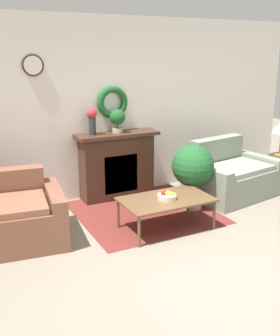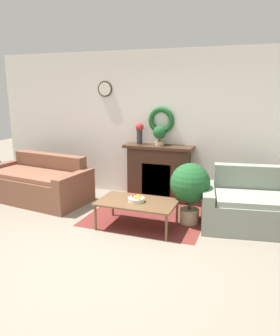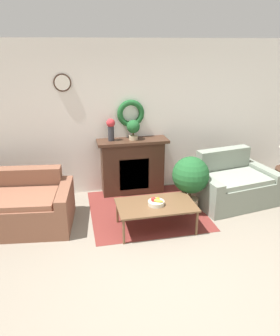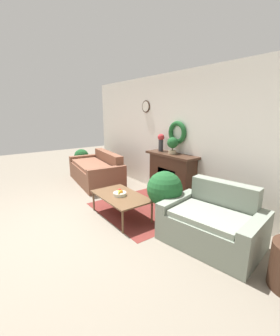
% 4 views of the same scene
% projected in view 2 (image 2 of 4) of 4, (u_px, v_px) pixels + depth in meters
% --- Properties ---
extents(ground_plane, '(16.00, 16.00, 0.00)m').
position_uv_depth(ground_plane, '(89.00, 265.00, 3.83)').
color(ground_plane, gray).
extents(floor_rug, '(1.85, 1.78, 0.01)m').
position_uv_depth(floor_rug, '(150.00, 213.00, 5.43)').
color(floor_rug, maroon).
rests_on(floor_rug, ground_plane).
extents(wall_back, '(6.80, 0.16, 2.70)m').
position_uv_depth(wall_back, '(159.00, 125.00, 6.05)').
color(wall_back, white).
rests_on(wall_back, ground_plane).
extents(fireplace, '(1.26, 0.41, 1.02)m').
position_uv_depth(fireplace, '(159.00, 172.00, 6.03)').
color(fireplace, '#42281C').
rests_on(fireplace, ground_plane).
extents(couch_left, '(2.02, 1.20, 0.81)m').
position_uv_depth(couch_left, '(38.00, 183.00, 6.05)').
color(couch_left, brown).
rests_on(couch_left, ground_plane).
extents(loveseat_right, '(1.48, 1.14, 0.87)m').
position_uv_depth(loveseat_right, '(248.00, 207.00, 4.87)').
color(loveseat_right, gray).
rests_on(loveseat_right, ground_plane).
extents(coffee_table, '(1.15, 0.68, 0.41)m').
position_uv_depth(coffee_table, '(137.00, 203.00, 4.80)').
color(coffee_table, brown).
rests_on(coffee_table, ground_plane).
extents(fruit_bowl, '(0.24, 0.24, 0.12)m').
position_uv_depth(fruit_bowl, '(136.00, 199.00, 4.77)').
color(fruit_bowl, beige).
rests_on(fruit_bowl, coffee_table).
extents(vase_on_mantel_left, '(0.15, 0.15, 0.39)m').
position_uv_depth(vase_on_mantel_left, '(140.00, 132.00, 5.99)').
color(vase_on_mantel_left, '#2D2D33').
rests_on(vase_on_mantel_left, fireplace).
extents(potted_plant_on_mantel, '(0.23, 0.23, 0.35)m').
position_uv_depth(potted_plant_on_mantel, '(160.00, 134.00, 5.85)').
color(potted_plant_on_mantel, tan).
rests_on(potted_plant_on_mantel, fireplace).
extents(potted_plant_floor_by_loveseat, '(0.60, 0.60, 0.94)m').
position_uv_depth(potted_plant_floor_by_loveseat, '(190.00, 186.00, 4.92)').
color(potted_plant_floor_by_loveseat, tan).
rests_on(potted_plant_floor_by_loveseat, ground_plane).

